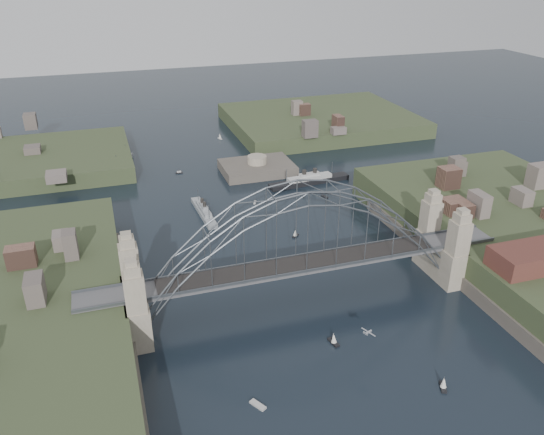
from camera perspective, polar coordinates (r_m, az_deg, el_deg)
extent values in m
plane|color=black|center=(110.15, 2.93, -8.61)|extent=(500.00, 500.00, 0.00)
cube|color=#545457|center=(105.82, 3.03, -5.04)|extent=(84.00, 6.00, 0.70)
cube|color=#4F555B|center=(103.15, 3.62, -5.59)|extent=(84.00, 0.25, 0.50)
cube|color=#4F555B|center=(107.95, 2.47, -4.01)|extent=(84.00, 0.25, 0.50)
cube|color=black|center=(105.54, 3.03, -4.78)|extent=(55.20, 5.20, 0.35)
cube|color=gray|center=(95.82, -13.97, -8.92)|extent=(3.40, 3.40, 17.70)
cube|color=gray|center=(104.26, -14.48, -5.89)|extent=(3.40, 3.40, 17.70)
cube|color=gray|center=(115.66, 18.72, -3.14)|extent=(3.40, 3.40, 17.70)
cube|color=gray|center=(122.74, 16.07, -1.02)|extent=(3.40, 3.40, 17.70)
cube|color=gray|center=(102.68, -13.94, -9.61)|extent=(4.08, 13.80, 8.00)
cube|color=gray|center=(121.40, 17.06, -4.07)|extent=(4.08, 13.80, 8.00)
cube|color=#4E473E|center=(104.43, -15.98, -11.26)|extent=(6.00, 70.00, 4.00)
cube|color=#344024|center=(138.25, 26.09, -2.84)|extent=(50.00, 90.00, 12.00)
cube|color=#4E473E|center=(125.03, 18.40, -4.95)|extent=(6.00, 70.00, 4.00)
cube|color=#344024|center=(191.05, -23.56, 4.82)|extent=(60.00, 45.00, 9.00)
cube|color=#344024|center=(220.33, 5.05, 9.60)|extent=(70.00, 55.00, 9.50)
cube|color=#4E473E|center=(172.80, -1.55, 4.59)|extent=(22.00, 16.00, 7.00)
cylinder|color=gray|center=(171.14, -1.57, 6.05)|extent=(6.00, 6.00, 2.40)
cube|color=#592D26|center=(116.97, 26.31, -3.61)|extent=(20.00, 8.00, 4.00)
cube|color=#9A9FA3|center=(145.12, -7.12, 0.44)|extent=(3.45, 18.65, 1.65)
cube|color=#9A9FA3|center=(144.60, -7.15, 0.88)|extent=(2.39, 10.29, 1.24)
cube|color=#9A9FA3|center=(144.21, -7.17, 1.22)|extent=(1.60, 4.70, 0.82)
cylinder|color=black|center=(142.76, -7.05, 1.28)|extent=(0.89, 0.89, 1.65)
cylinder|color=black|center=(145.07, -7.31, 1.68)|extent=(0.89, 0.89, 1.65)
cylinder|color=#4F555B|center=(139.08, -6.60, 0.52)|extent=(0.16, 0.16, 4.12)
cylinder|color=#4F555B|center=(148.96, -7.72, 2.23)|extent=(0.16, 0.16, 4.12)
cube|color=#9A9FA3|center=(184.65, -15.35, 5.39)|extent=(8.23, 17.08, 1.73)
cube|color=#9A9FA3|center=(184.22, -15.39, 5.77)|extent=(4.98, 9.56, 1.30)
cube|color=#9A9FA3|center=(183.90, -15.43, 6.05)|extent=(2.73, 4.52, 0.87)
cylinder|color=black|center=(182.56, -15.56, 6.14)|extent=(0.86, 0.86, 1.73)
cylinder|color=black|center=(184.74, -15.35, 6.40)|extent=(0.86, 0.86, 1.73)
cylinder|color=#4F555B|center=(179.07, -15.91, 5.64)|extent=(0.17, 0.17, 4.33)
cylinder|color=#4F555B|center=(188.40, -15.01, 6.75)|extent=(0.17, 0.17, 4.33)
cube|color=black|center=(164.05, 3.91, 3.70)|extent=(25.47, 5.69, 1.84)
cube|color=beige|center=(163.53, 3.93, 4.14)|extent=(14.07, 3.81, 1.38)
cube|color=beige|center=(163.15, 3.94, 4.48)|extent=(6.46, 2.45, 0.92)
cylinder|color=black|center=(162.11, 3.38, 4.66)|extent=(1.24, 1.24, 1.84)
cylinder|color=black|center=(163.63, 4.50, 4.83)|extent=(1.24, 1.24, 1.84)
cylinder|color=#4F555B|center=(159.85, 1.51, 4.29)|extent=(0.18, 0.18, 4.59)
cylinder|color=#4F555B|center=(166.33, 6.28, 5.02)|extent=(0.18, 0.18, 4.59)
cube|color=#BABBC1|center=(92.96, 10.03, -11.71)|extent=(1.47, 0.79, 0.26)
cube|color=#BABBC1|center=(92.93, 10.03, -11.69)|extent=(1.32, 2.83, 0.06)
cube|color=#BABBC1|center=(92.41, 9.73, -11.83)|extent=(0.48, 0.91, 0.32)
cube|color=beige|center=(119.03, -7.69, -5.85)|extent=(0.91, 2.64, 0.45)
cube|color=beige|center=(118.82, -7.70, -5.69)|extent=(0.76, 1.59, 0.40)
cylinder|color=black|center=(118.59, -7.71, -5.50)|extent=(0.16, 0.16, 0.70)
cube|color=beige|center=(133.26, 2.46, -1.93)|extent=(2.03, 1.84, 0.45)
cylinder|color=#4F555B|center=(132.77, 2.47, -1.53)|extent=(0.08, 0.08, 2.20)
cone|color=silver|center=(132.77, 2.47, -1.53)|extent=(1.59, 1.56, 1.92)
cube|color=beige|center=(99.85, 6.43, -12.82)|extent=(1.41, 2.80, 0.45)
cylinder|color=#4F555B|center=(99.20, 6.46, -12.35)|extent=(0.08, 0.08, 2.20)
cone|color=silver|center=(99.20, 6.46, -12.35)|extent=(1.23, 1.42, 1.92)
cube|color=beige|center=(155.20, 5.52, 2.17)|extent=(1.44, 2.52, 0.45)
cube|color=beige|center=(150.82, -17.26, 0.32)|extent=(3.19, 3.77, 0.45)
cube|color=beige|center=(150.66, -17.28, 0.46)|extent=(2.17, 2.44, 0.40)
cylinder|color=black|center=(150.47, -17.30, 0.61)|extent=(0.16, 0.16, 0.70)
cube|color=beige|center=(150.82, -1.79, 1.55)|extent=(1.28, 1.83, 0.45)
cube|color=beige|center=(150.65, -1.79, 1.69)|extent=(0.90, 1.16, 0.40)
cylinder|color=black|center=(150.47, -1.79, 1.85)|extent=(0.16, 0.16, 0.70)
cube|color=beige|center=(94.90, 17.40, -16.53)|extent=(1.84, 2.71, 0.45)
cylinder|color=#4F555B|center=(94.21, 17.48, -16.05)|extent=(0.08, 0.08, 2.20)
cone|color=silver|center=(94.21, 17.48, -16.05)|extent=(1.42, 1.54, 1.92)
cube|color=beige|center=(174.05, -9.67, 4.61)|extent=(2.18, 0.85, 0.45)
cube|color=beige|center=(173.91, -9.68, 4.73)|extent=(1.32, 0.68, 0.40)
cylinder|color=black|center=(173.75, -9.69, 4.87)|extent=(0.16, 0.16, 0.70)
cube|color=beige|center=(132.74, 14.92, -2.98)|extent=(1.66, 2.53, 0.45)
cube|color=beige|center=(88.18, -1.49, -18.98)|extent=(2.21, 2.86, 0.45)
cube|color=beige|center=(205.49, -5.45, 8.19)|extent=(1.28, 2.28, 0.45)
cylinder|color=#4F555B|center=(205.17, -5.46, 8.47)|extent=(0.08, 0.08, 2.20)
cone|color=silver|center=(205.17, -5.46, 8.47)|extent=(1.30, 1.47, 1.92)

